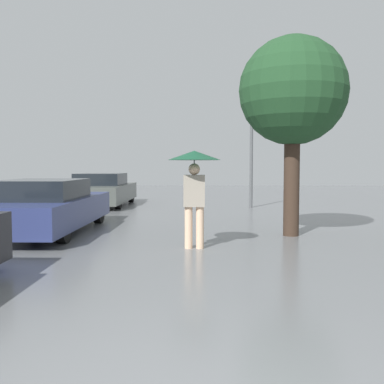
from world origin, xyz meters
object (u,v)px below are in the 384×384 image
pedestrian (194,172)px  tree (293,93)px  parked_car_farthest (102,190)px  street_lamp (252,127)px  parked_car_middle (46,207)px

pedestrian → tree: size_ratio=0.42×
pedestrian → parked_car_farthest: bearing=113.1°
street_lamp → parked_car_middle: bearing=-132.7°
parked_car_middle → parked_car_farthest: bearing=91.8°
parked_car_farthest → street_lamp: street_lamp is taller
parked_car_middle → tree: size_ratio=1.11×
pedestrian → parked_car_farthest: pedestrian is taller
tree → street_lamp: bearing=91.1°
parked_car_middle → parked_car_farthest: 6.37m
street_lamp → parked_car_farthest: bearing=172.2°
parked_car_middle → tree: 5.85m
parked_car_farthest → pedestrian: bearing=-66.9°
parked_car_middle → tree: tree is taller
street_lamp → tree: bearing=-88.9°
tree → street_lamp: 6.03m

